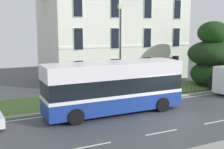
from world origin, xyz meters
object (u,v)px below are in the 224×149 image
(single_decker_bus, at_px, (114,87))
(street_lamp_post, at_px, (120,46))
(georgian_townhouse, at_px, (111,26))
(evergreen_tree, at_px, (213,60))
(litter_bin, at_px, (212,83))

(single_decker_bus, xyz_separation_m, street_lamp_post, (1.82, 2.65, 2.42))
(georgian_townhouse, bearing_deg, single_decker_bus, -114.66)
(single_decker_bus, bearing_deg, georgian_townhouse, 65.42)
(evergreen_tree, bearing_deg, single_decker_bus, -163.08)
(georgian_townhouse, relative_size, single_decker_bus, 1.61)
(single_decker_bus, bearing_deg, evergreen_tree, 17.00)
(street_lamp_post, height_order, litter_bin, street_lamp_post)
(evergreen_tree, distance_m, street_lamp_post, 10.74)
(georgian_townhouse, xyz_separation_m, litter_bin, (5.13, -10.11, -5.03))
(georgian_townhouse, distance_m, street_lamp_post, 10.57)
(evergreen_tree, distance_m, single_decker_bus, 12.96)
(georgian_townhouse, xyz_separation_m, evergreen_tree, (6.70, -8.60, -3.20))
(street_lamp_post, bearing_deg, litter_bin, -2.55)
(litter_bin, bearing_deg, street_lamp_post, 177.45)
(georgian_townhouse, distance_m, single_decker_bus, 14.18)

